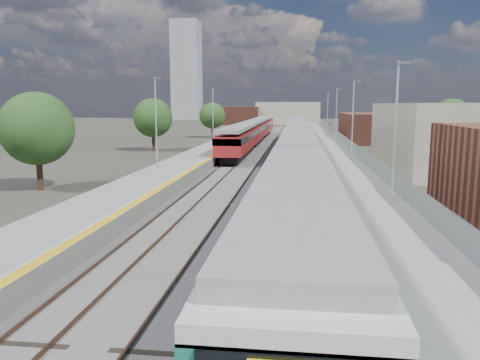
# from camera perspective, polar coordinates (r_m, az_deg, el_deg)

# --- Properties ---
(ground) EXTENTS (320.00, 320.00, 0.00)m
(ground) POSITION_cam_1_polar(r_m,az_deg,el_deg) (54.10, 5.48, 2.49)
(ground) COLOR #47443A
(ground) RESTS_ON ground
(ballast_bed) EXTENTS (10.50, 155.00, 0.06)m
(ballast_bed) POSITION_cam_1_polar(r_m,az_deg,el_deg) (56.68, 3.28, 2.85)
(ballast_bed) COLOR #565451
(ballast_bed) RESTS_ON ground
(tracks) EXTENTS (8.96, 160.00, 0.17)m
(tracks) POSITION_cam_1_polar(r_m,az_deg,el_deg) (58.30, 3.98, 3.10)
(tracks) COLOR #4C3323
(tracks) RESTS_ON ground
(platform_right) EXTENTS (4.70, 155.00, 8.52)m
(platform_right) POSITION_cam_1_polar(r_m,az_deg,el_deg) (56.62, 10.92, 3.21)
(platform_right) COLOR slate
(platform_right) RESTS_ON ground
(platform_left) EXTENTS (4.30, 155.00, 8.52)m
(platform_left) POSITION_cam_1_polar(r_m,az_deg,el_deg) (57.48, -3.51, 3.43)
(platform_left) COLOR slate
(platform_left) RESTS_ON ground
(buildings) EXTENTS (72.00, 185.50, 40.00)m
(buildings) POSITION_cam_1_polar(r_m,az_deg,el_deg) (143.73, -0.74, 10.96)
(buildings) COLOR brown
(buildings) RESTS_ON ground
(green_train) EXTENTS (3.02, 83.93, 3.32)m
(green_train) POSITION_cam_1_polar(r_m,az_deg,el_deg) (47.37, 7.10, 4.36)
(green_train) COLOR black
(green_train) RESTS_ON ground
(red_train) EXTENTS (2.89, 58.57, 3.65)m
(red_train) POSITION_cam_1_polar(r_m,az_deg,el_deg) (75.17, 1.77, 6.05)
(red_train) COLOR black
(red_train) RESTS_ON ground
(tree_a) EXTENTS (5.32, 5.32, 7.21)m
(tree_a) POSITION_cam_1_polar(r_m,az_deg,el_deg) (37.19, -23.54, 5.75)
(tree_a) COLOR #382619
(tree_a) RESTS_ON ground
(tree_b) EXTENTS (5.26, 5.26, 7.12)m
(tree_b) POSITION_cam_1_polar(r_m,az_deg,el_deg) (64.70, -10.57, 7.45)
(tree_b) COLOR #382619
(tree_b) RESTS_ON ground
(tree_c) EXTENTS (4.92, 4.92, 6.67)m
(tree_c) POSITION_cam_1_polar(r_m,az_deg,el_deg) (89.43, -3.39, 7.85)
(tree_c) COLOR #382619
(tree_c) RESTS_ON ground
(tree_d) EXTENTS (5.21, 5.21, 7.06)m
(tree_d) POSITION_cam_1_polar(r_m,az_deg,el_deg) (69.48, 24.36, 6.88)
(tree_d) COLOR #382619
(tree_d) RESTS_ON ground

